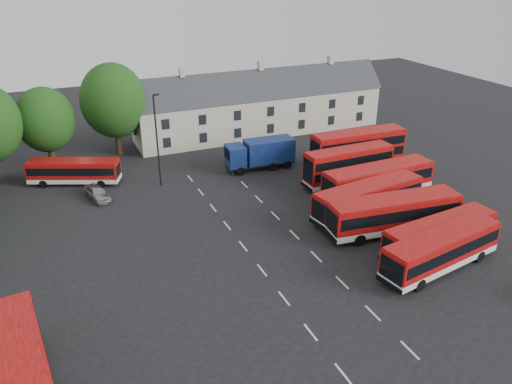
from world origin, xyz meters
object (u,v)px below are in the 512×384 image
(bus_dd_south, at_px, (348,164))
(lamppost, at_px, (157,138))
(bus_row_a, at_px, (442,248))
(bus_west, at_px, (22,375))
(box_truck, at_px, (261,153))
(silver_car, at_px, (97,193))

(bus_dd_south, bearing_deg, lamppost, 156.58)
(bus_row_a, bearing_deg, bus_west, 173.05)
(box_truck, relative_size, silver_car, 2.00)
(bus_row_a, distance_m, lamppost, 30.15)
(bus_west, bearing_deg, lamppost, -34.06)
(box_truck, height_order, silver_car, box_truck)
(silver_car, distance_m, lamppost, 8.37)
(bus_row_a, relative_size, lamppost, 1.14)
(bus_dd_south, height_order, bus_west, bus_dd_south)
(bus_dd_south, relative_size, box_truck, 1.24)
(bus_dd_south, distance_m, silver_car, 26.81)
(bus_dd_south, relative_size, lamppost, 1.00)
(bus_row_a, bearing_deg, bus_dd_south, 72.61)
(bus_dd_south, xyz_separation_m, bus_west, (-32.91, -18.44, -0.31))
(box_truck, height_order, lamppost, lamppost)
(bus_row_a, height_order, lamppost, lamppost)
(bus_dd_south, bearing_deg, bus_row_a, -98.89)
(bus_west, xyz_separation_m, lamppost, (13.95, 26.27, 3.37))
(bus_west, xyz_separation_m, box_truck, (25.98, 26.33, -0.08))
(bus_row_a, xyz_separation_m, bus_west, (-30.53, -1.34, 0.14))
(bus_dd_south, bearing_deg, box_truck, 130.30)
(bus_west, height_order, box_truck, box_truck)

